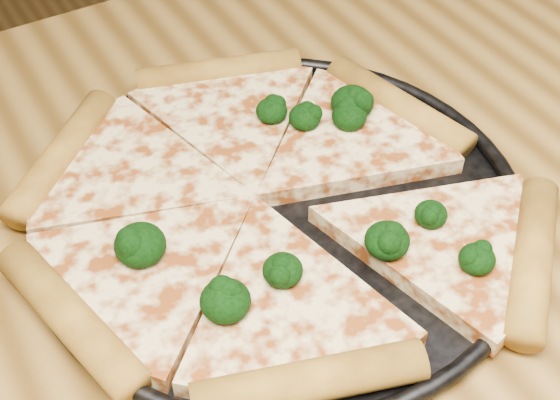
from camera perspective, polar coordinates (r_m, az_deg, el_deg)
pizza_pan at (r=0.55m, az=0.00°, el=-0.62°), size 0.34×0.34×0.02m
pizza at (r=0.54m, az=-1.13°, el=0.01°), size 0.36×0.37×0.03m
broccoli_florets at (r=0.53m, az=1.66°, el=0.45°), size 0.23×0.21×0.02m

